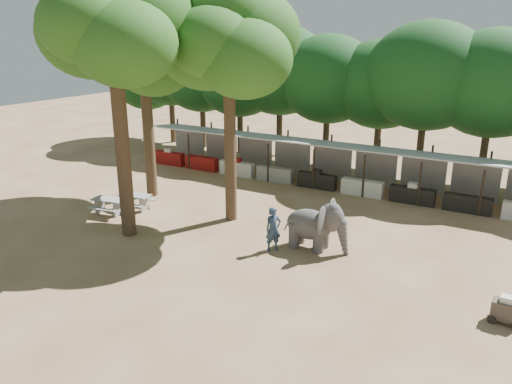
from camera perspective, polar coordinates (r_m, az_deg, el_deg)
The scene contains 11 objects.
ground at distance 18.83m, azimuth -5.07°, elevation -10.33°, with size 100.00×100.00×0.00m, color brown.
vendor_stalls at distance 30.01m, azimuth 10.16°, elevation 2.67°, with size 28.00×2.99×2.80m.
yard_tree_left at distance 27.99m, azimuth -12.77°, elevation 16.01°, with size 7.10×6.90×11.02m.
yard_tree_center at distance 22.30m, azimuth -16.02°, elevation 18.05°, with size 7.10×6.90×12.04m.
yard_tree_back at distance 23.51m, azimuth -3.19°, elevation 16.99°, with size 7.10×6.90×11.36m.
backdrop_trees at distance 34.09m, azimuth 13.64°, elevation 11.65°, with size 46.46×5.95×8.33m.
elephant at distance 21.27m, azimuth 6.95°, elevation -3.76°, with size 2.84×2.18×2.18m.
handler at distance 21.04m, azimuth 1.99°, elevation -4.28°, with size 0.69×0.46×1.90m, color #26384C.
picnic_table_near at distance 26.41m, azimuth -16.48°, elevation -1.34°, with size 1.88×1.74×0.82m.
picnic_table_far at distance 26.71m, azimuth -13.63°, elevation -0.87°, with size 1.81×1.66×0.83m.
cart_front at distance 18.07m, azimuth 26.70°, elevation -11.95°, with size 0.99×0.67×0.94m.
Camera 1 is at (9.70, -13.51, 8.83)m, focal length 35.00 mm.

